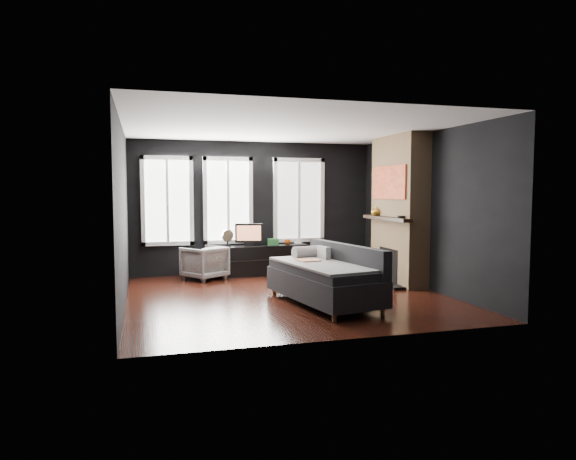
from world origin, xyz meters
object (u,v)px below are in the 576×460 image
object	(u,v)px
armchair	(204,261)
mug	(287,241)
sofa	(324,275)
book	(294,239)
monitor	(249,233)
mantel_vase	(376,211)
media_console	(264,260)

from	to	relation	value
armchair	mug	bearing A→B (deg)	155.79
sofa	book	xyz separation A→B (m)	(0.45, 3.07, 0.25)
armchair	monitor	size ratio (longest dim) A/B	1.26
armchair	book	world-z (taller)	book
armchair	book	distance (m)	1.99
book	mantel_vase	size ratio (longest dim) A/B	1.12
mug	sofa	bearing A→B (deg)	-95.12
mug	armchair	bearing A→B (deg)	-170.62
armchair	mantel_vase	xyz separation A→B (m)	(3.15, -0.90, 0.96)
book	mug	bearing A→B (deg)	-149.27
monitor	book	world-z (taller)	monitor
mug	mantel_vase	world-z (taller)	mantel_vase
sofa	media_console	size ratio (longest dim) A/B	1.20
media_console	mug	distance (m)	0.61
armchair	mantel_vase	world-z (taller)	mantel_vase
armchair	monitor	xyz separation A→B (m)	(0.93, 0.28, 0.50)
monitor	media_console	bearing A→B (deg)	12.70
media_console	mantel_vase	bearing A→B (deg)	-38.19
book	media_console	bearing A→B (deg)	-171.10
armchair	media_console	size ratio (longest dim) A/B	0.41
book	mantel_vase	world-z (taller)	mantel_vase
sofa	mantel_vase	world-z (taller)	mantel_vase
mug	mantel_vase	bearing A→B (deg)	-40.00
sofa	monitor	size ratio (longest dim) A/B	3.71
book	armchair	bearing A→B (deg)	-168.33
sofa	media_console	distance (m)	2.97
media_console	book	size ratio (longest dim) A/B	8.59
monitor	book	size ratio (longest dim) A/B	2.77
sofa	book	size ratio (longest dim) A/B	10.30
monitor	mantel_vase	size ratio (longest dim) A/B	3.09
mug	mantel_vase	xyz separation A→B (m)	(1.41, -1.19, 0.66)
armchair	book	size ratio (longest dim) A/B	3.49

